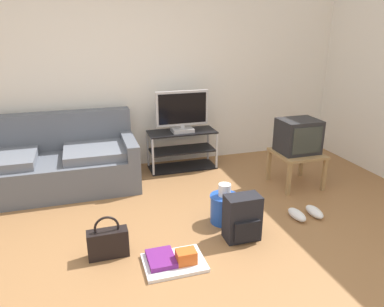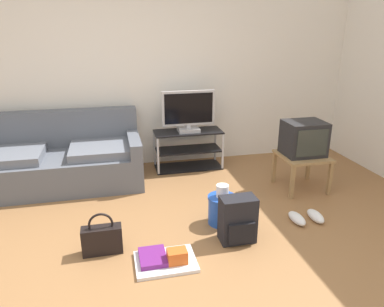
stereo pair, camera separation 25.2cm
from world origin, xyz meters
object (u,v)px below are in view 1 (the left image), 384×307
at_px(side_table, 297,157).
at_px(floor_tray, 173,260).
at_px(couch, 52,163).
at_px(crt_tv, 298,136).
at_px(flat_tv, 182,112).
at_px(tv_stand, 182,150).
at_px(cleaning_bucket, 224,206).
at_px(handbag, 108,242).
at_px(sneakers_pair, 306,213).
at_px(backpack, 242,218).

height_order(side_table, floor_tray, side_table).
relative_size(couch, crt_tv, 4.32).
bearing_deg(flat_tv, floor_tray, -107.70).
height_order(tv_stand, floor_tray, tv_stand).
distance_m(tv_stand, cleaning_bucket, 1.53).
height_order(tv_stand, crt_tv, crt_tv).
relative_size(flat_tv, handbag, 1.84).
distance_m(crt_tv, floor_tray, 2.20).
distance_m(handbag, sneakers_pair, 1.98).
relative_size(flat_tv, crt_tv, 1.54).
bearing_deg(cleaning_bucket, tv_stand, 90.10).
bearing_deg(sneakers_pair, cleaning_bucket, 168.81).
relative_size(tv_stand, sneakers_pair, 2.75).
xyz_separation_m(flat_tv, backpack, (0.05, -1.83, -0.58)).
relative_size(cleaning_bucket, sneakers_pair, 1.24).
distance_m(couch, tv_stand, 1.65).
height_order(tv_stand, cleaning_bucket, tv_stand).
relative_size(couch, backpack, 4.58).
xyz_separation_m(tv_stand, sneakers_pair, (0.83, -1.69, -0.21)).
relative_size(flat_tv, sneakers_pair, 2.13).
xyz_separation_m(side_table, floor_tray, (-1.81, -1.09, -0.32)).
xyz_separation_m(crt_tv, floor_tray, (-1.81, -1.11, -0.58)).
bearing_deg(backpack, side_table, 37.01).
height_order(side_table, backpack, backpack).
xyz_separation_m(couch, handbag, (0.50, -1.61, -0.17)).
height_order(sneakers_pair, floor_tray, floor_tray).
bearing_deg(handbag, floor_tray, -29.01).
distance_m(tv_stand, sneakers_pair, 1.90).
height_order(backpack, handbag, backpack).
bearing_deg(tv_stand, backpack, -88.58).
relative_size(crt_tv, cleaning_bucket, 1.11).
bearing_deg(backpack, crt_tv, 37.51).
distance_m(backpack, cleaning_bucket, 0.33).
relative_size(tv_stand, side_table, 1.70).
height_order(cleaning_bucket, sneakers_pair, cleaning_bucket).
distance_m(couch, flat_tv, 1.72).
xyz_separation_m(couch, floor_tray, (1.00, -1.89, -0.27)).
height_order(couch, handbag, couch).
relative_size(tv_stand, flat_tv, 1.29).
height_order(crt_tv, sneakers_pair, crt_tv).
distance_m(handbag, cleaning_bucket, 1.17).
bearing_deg(crt_tv, backpack, -140.61).
bearing_deg(backpack, flat_tv, 89.56).
bearing_deg(flat_tv, handbag, -123.08).
relative_size(crt_tv, sneakers_pair, 1.38).
bearing_deg(couch, cleaning_bucket, -39.60).
relative_size(sneakers_pair, floor_tray, 0.66).
height_order(flat_tv, sneakers_pair, flat_tv).
relative_size(couch, floor_tray, 3.92).
height_order(side_table, handbag, side_table).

